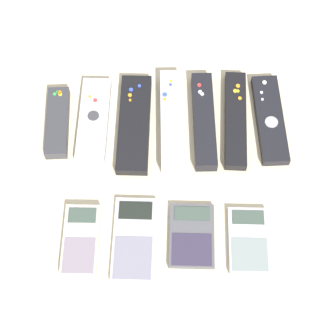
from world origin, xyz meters
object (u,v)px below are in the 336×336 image
at_px(remote_6, 272,119).
at_px(calculator_1, 137,239).
at_px(remote_2, 137,124).
at_px(remote_0, 60,122).
at_px(remote_4, 206,121).
at_px(remote_3, 174,120).
at_px(remote_1, 96,120).
at_px(remote_5, 238,120).
at_px(calculator_2, 194,236).
at_px(calculator_0, 84,240).
at_px(calculator_3, 251,240).

bearing_deg(remote_6, calculator_1, -139.37).
bearing_deg(remote_2, remote_6, 3.61).
xyz_separation_m(remote_0, remote_4, (0.29, -0.00, 0.00)).
relative_size(remote_3, remote_4, 1.05).
relative_size(remote_0, remote_3, 0.70).
relative_size(remote_1, remote_5, 0.87).
xyz_separation_m(remote_3, remote_4, (0.06, -0.00, -0.00)).
distance_m(calculator_1, calculator_2, 0.10).
height_order(remote_4, calculator_0, remote_4).
height_order(remote_0, calculator_2, remote_0).
height_order(remote_1, calculator_3, remote_1).
bearing_deg(remote_4, calculator_0, -133.83).
distance_m(calculator_0, calculator_2, 0.20).
bearing_deg(remote_1, remote_0, -173.19).
bearing_deg(calculator_2, calculator_3, -3.56).
relative_size(remote_5, calculator_3, 1.76).
distance_m(remote_0, remote_1, 0.07).
bearing_deg(remote_4, remote_0, 179.20).
xyz_separation_m(remote_4, calculator_2, (-0.03, -0.23, -0.01)).
xyz_separation_m(remote_1, remote_5, (0.28, -0.00, 0.00)).
height_order(remote_5, calculator_0, remote_5).
bearing_deg(remote_6, calculator_0, -147.56).
height_order(remote_6, calculator_0, remote_6).
xyz_separation_m(remote_0, remote_6, (0.42, 0.00, -0.00)).
relative_size(calculator_2, calculator_3, 0.98).
height_order(remote_1, remote_3, remote_3).
height_order(remote_0, calculator_3, remote_0).
bearing_deg(remote_5, remote_4, -173.17).
bearing_deg(remote_4, remote_3, 177.44).
height_order(remote_0, calculator_1, remote_0).
distance_m(remote_3, calculator_2, 0.24).
relative_size(remote_6, calculator_1, 1.25).
height_order(remote_3, remote_5, remote_3).
height_order(remote_1, calculator_0, remote_1).
bearing_deg(remote_6, remote_0, 178.32).
relative_size(remote_0, calculator_2, 1.26).
xyz_separation_m(remote_2, remote_3, (0.07, 0.01, 0.00)).
xyz_separation_m(remote_5, remote_6, (0.07, 0.00, -0.00)).
bearing_deg(remote_3, calculator_0, -124.18).
xyz_separation_m(remote_1, calculator_1, (0.08, -0.25, -0.00)).
relative_size(remote_2, calculator_0, 1.66).
relative_size(remote_3, calculator_1, 1.39).
distance_m(remote_5, remote_6, 0.07).
xyz_separation_m(remote_6, calculator_2, (-0.16, -0.24, -0.00)).
bearing_deg(remote_0, calculator_3, -36.22).
bearing_deg(remote_2, remote_5, 4.18).
bearing_deg(calculator_2, remote_3, 99.98).
bearing_deg(remote_4, calculator_3, -74.65).
xyz_separation_m(remote_2, remote_4, (0.14, 0.00, 0.00)).
distance_m(remote_2, calculator_2, 0.25).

